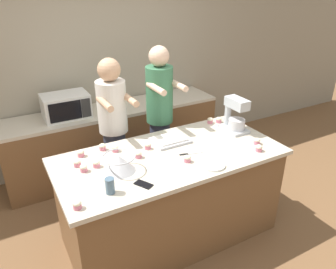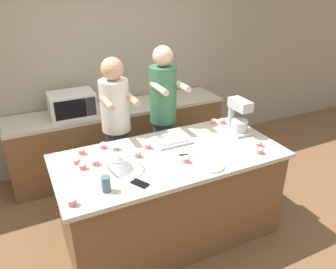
# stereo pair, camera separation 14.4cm
# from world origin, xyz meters

# --- Properties ---
(ground_plane) EXTENTS (16.00, 16.00, 0.00)m
(ground_plane) POSITION_xyz_m (0.00, 0.00, 0.00)
(ground_plane) COLOR brown
(back_wall) EXTENTS (10.00, 0.06, 2.70)m
(back_wall) POSITION_xyz_m (0.00, 1.84, 1.35)
(back_wall) COLOR gray
(back_wall) RESTS_ON ground_plane
(island_counter) EXTENTS (2.09, 0.99, 0.93)m
(island_counter) POSITION_xyz_m (0.00, 0.00, 0.47)
(island_counter) COLOR brown
(island_counter) RESTS_ON ground_plane
(back_counter) EXTENTS (2.80, 0.60, 0.88)m
(back_counter) POSITION_xyz_m (0.00, 1.49, 0.44)
(back_counter) COLOR brown
(back_counter) RESTS_ON ground_plane
(person_left) EXTENTS (0.32, 0.49, 1.70)m
(person_left) POSITION_xyz_m (-0.28, 0.73, 0.92)
(person_left) COLOR #33384C
(person_left) RESTS_ON ground_plane
(person_right) EXTENTS (0.31, 0.49, 1.77)m
(person_right) POSITION_xyz_m (0.27, 0.73, 0.95)
(person_right) COLOR #33384C
(person_right) RESTS_ON ground_plane
(stand_mixer) EXTENTS (0.20, 0.30, 0.36)m
(stand_mixer) POSITION_xyz_m (0.84, 0.13, 1.09)
(stand_mixer) COLOR #B2B7BC
(stand_mixer) RESTS_ON island_counter
(mixing_bowl) EXTENTS (0.28, 0.28, 0.14)m
(mixing_bowl) POSITION_xyz_m (-0.51, -0.04, 1.01)
(mixing_bowl) COLOR #BCBCC1
(mixing_bowl) RESTS_ON island_counter
(baking_tray) EXTENTS (0.35, 0.27, 0.04)m
(baking_tray) POSITION_xyz_m (0.12, 0.23, 0.95)
(baking_tray) COLOR #BCBCC1
(baking_tray) RESTS_ON island_counter
(microwave_oven) EXTENTS (0.53, 0.37, 0.28)m
(microwave_oven) POSITION_xyz_m (-0.59, 1.49, 1.02)
(microwave_oven) COLOR silver
(microwave_oven) RESTS_ON back_counter
(cell_phone) EXTENTS (0.13, 0.16, 0.01)m
(cell_phone) POSITION_xyz_m (-0.43, -0.32, 0.94)
(cell_phone) COLOR black
(cell_phone) RESTS_ON island_counter
(drinking_glass) EXTENTS (0.07, 0.07, 0.13)m
(drinking_glass) POSITION_xyz_m (-0.69, -0.30, 1.00)
(drinking_glass) COLOR slate
(drinking_glass) RESTS_ON island_counter
(small_plate) EXTENTS (0.20, 0.20, 0.02)m
(small_plate) POSITION_xyz_m (0.22, -0.36, 0.94)
(small_plate) COLOR white
(small_plate) RESTS_ON island_counter
(knife) EXTENTS (0.22, 0.08, 0.01)m
(knife) POSITION_xyz_m (0.15, -0.08, 0.94)
(knife) COLOR #BCBCC1
(knife) RESTS_ON island_counter
(cupcake_0) EXTENTS (0.06, 0.06, 0.06)m
(cupcake_0) POSITION_xyz_m (0.06, -0.19, 0.97)
(cupcake_0) COLOR #D17084
(cupcake_0) RESTS_ON island_counter
(cupcake_1) EXTENTS (0.06, 0.06, 0.06)m
(cupcake_1) POSITION_xyz_m (-0.80, 0.20, 0.97)
(cupcake_1) COLOR #D17084
(cupcake_1) RESTS_ON island_counter
(cupcake_2) EXTENTS (0.06, 0.06, 0.06)m
(cupcake_2) POSITION_xyz_m (-0.66, 0.12, 0.97)
(cupcake_2) COLOR #D17084
(cupcake_2) RESTS_ON island_counter
(cupcake_3) EXTENTS (0.06, 0.06, 0.06)m
(cupcake_3) POSITION_xyz_m (-0.78, 0.10, 0.97)
(cupcake_3) COLOR #D17084
(cupcake_3) RESTS_ON island_counter
(cupcake_4) EXTENTS (0.06, 0.06, 0.06)m
(cupcake_4) POSITION_xyz_m (0.83, 0.37, 0.97)
(cupcake_4) COLOR #D17084
(cupcake_4) RESTS_ON island_counter
(cupcake_5) EXTENTS (0.06, 0.06, 0.06)m
(cupcake_5) POSITION_xyz_m (-0.95, -0.36, 0.97)
(cupcake_5) COLOR #D17084
(cupcake_5) RESTS_ON island_counter
(cupcake_6) EXTENTS (0.06, 0.06, 0.06)m
(cupcake_6) POSITION_xyz_m (-0.28, 0.09, 0.97)
(cupcake_6) COLOR #D17084
(cupcake_6) RESTS_ON island_counter
(cupcake_7) EXTENTS (0.06, 0.06, 0.06)m
(cupcake_7) POSITION_xyz_m (-0.52, 0.38, 0.97)
(cupcake_7) COLOR #D17084
(cupcake_7) RESTS_ON island_counter
(cupcake_8) EXTENTS (0.06, 0.06, 0.06)m
(cupcake_8) POSITION_xyz_m (-0.14, 0.20, 0.97)
(cupcake_8) COLOR #D17084
(cupcake_8) RESTS_ON island_counter
(cupcake_9) EXTENTS (0.06, 0.06, 0.06)m
(cupcake_9) POSITION_xyz_m (0.75, -0.35, 0.97)
(cupcake_9) COLOR #D17084
(cupcake_9) RESTS_ON island_counter
(cupcake_10) EXTENTS (0.06, 0.06, 0.06)m
(cupcake_10) POSITION_xyz_m (0.73, 0.41, 0.97)
(cupcake_10) COLOR #D17084
(cupcake_10) RESTS_ON island_counter
(cupcake_11) EXTENTS (0.06, 0.06, 0.06)m
(cupcake_11) POSITION_xyz_m (0.83, -0.23, 0.97)
(cupcake_11) COLOR #D17084
(cupcake_11) RESTS_ON island_counter
(cupcake_12) EXTENTS (0.06, 0.06, 0.06)m
(cupcake_12) POSITION_xyz_m (-0.42, 0.30, 0.97)
(cupcake_12) COLOR #D17084
(cupcake_12) RESTS_ON island_counter
(cupcake_13) EXTENTS (0.06, 0.06, 0.06)m
(cupcake_13) POSITION_xyz_m (-0.73, 0.36, 0.97)
(cupcake_13) COLOR #D17084
(cupcake_13) RESTS_ON island_counter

